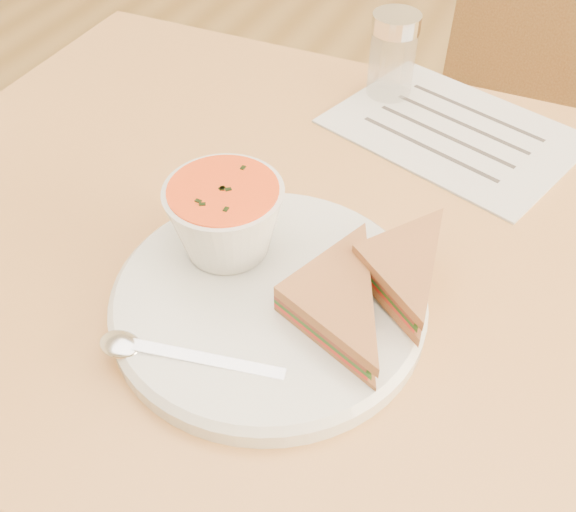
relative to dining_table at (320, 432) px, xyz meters
The scene contains 9 objects.
dining_table is the anchor object (origin of this frame).
chair_far 0.57m from the dining_table, 80.40° to the left, with size 0.44×0.44×0.99m, color brown, non-canonical shape.
plate 0.40m from the dining_table, 101.70° to the right, with size 0.28×0.28×0.02m, color silver, non-canonical shape.
soup_bowl 0.44m from the dining_table, 138.33° to the right, with size 0.11×0.11×0.07m, color silver, non-canonical shape.
sandwich_half_a 0.43m from the dining_table, 93.59° to the right, with size 0.11×0.11×0.03m, color #A96F3B, non-canonical shape.
sandwich_half_b 0.42m from the dining_table, 57.55° to the right, with size 0.10×0.10×0.03m, color #A96F3B, non-canonical shape.
spoon 0.45m from the dining_table, 105.32° to the right, with size 0.18×0.04×0.01m, color silver, non-canonical shape.
paper_menu 0.45m from the dining_table, 74.96° to the left, with size 0.28×0.20×0.00m, color silver, non-canonical shape.
condiment_shaker 0.52m from the dining_table, 96.96° to the left, with size 0.06×0.06×0.11m, color silver, non-canonical shape.
Camera 1 is at (0.15, -0.44, 1.19)m, focal length 40.00 mm.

